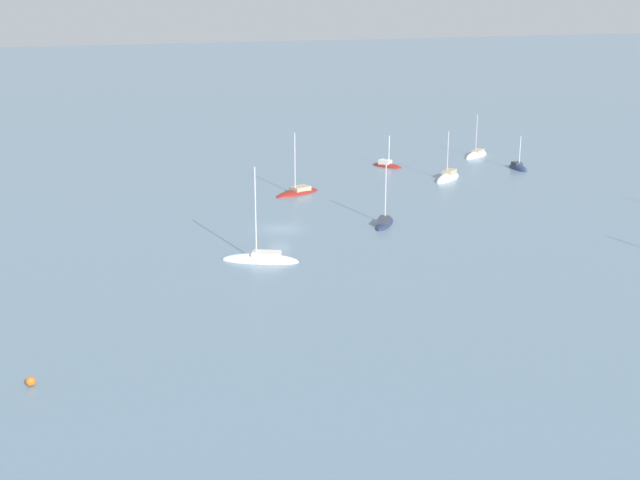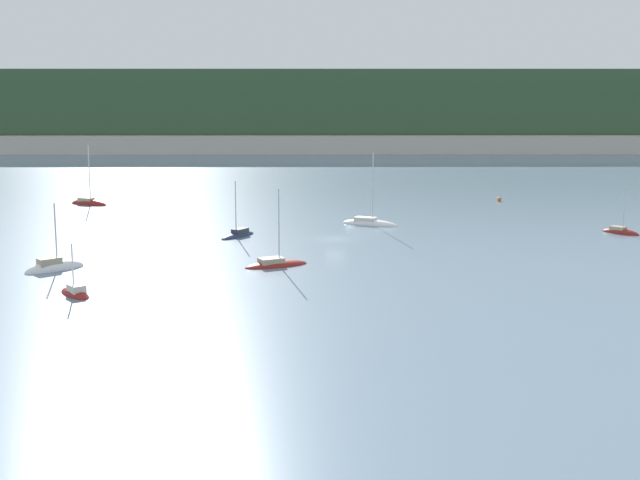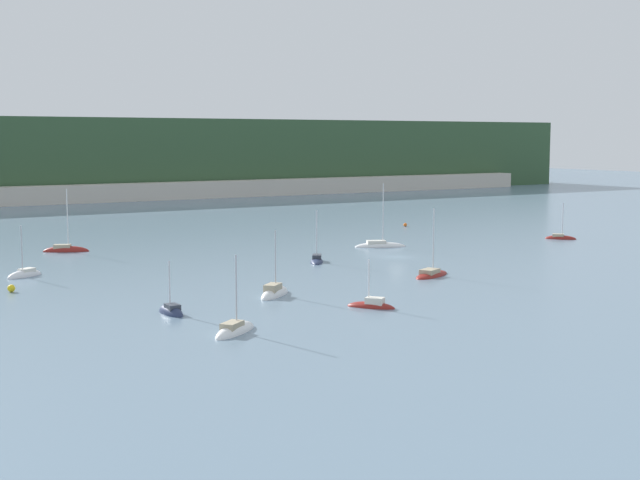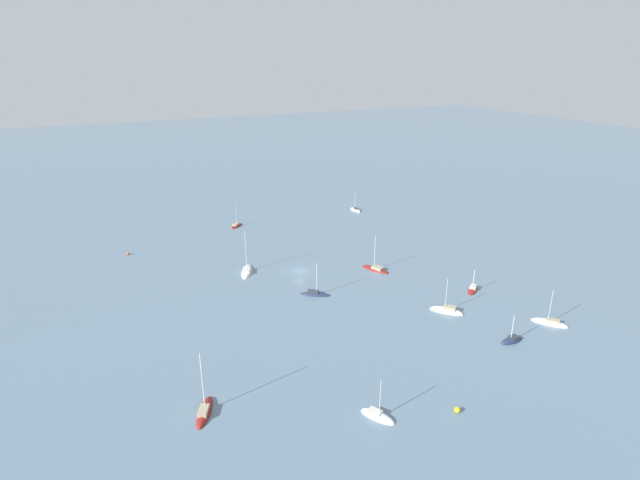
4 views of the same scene
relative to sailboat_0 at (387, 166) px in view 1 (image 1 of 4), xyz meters
name	(u,v)px [view 1 (image 1 of 4)]	position (x,y,z in m)	size (l,w,h in m)	color
ground_plane	(280,229)	(25.18, 29.56, -0.11)	(600.00, 600.00, 0.00)	slate
sailboat_0	(387,166)	(0.00, 0.00, 0.00)	(4.48, 5.11, 5.48)	maroon
sailboat_2	(261,260)	(30.19, 40.76, -0.02)	(8.39, 5.45, 10.83)	white
sailboat_4	(518,169)	(-18.66, 7.70, -0.04)	(1.68, 4.68, 6.06)	#232D4C
sailboat_5	(448,179)	(-5.17, 11.15, 0.00)	(6.29, 5.74, 8.15)	white
sailboat_7	(297,193)	(18.29, 13.04, -0.01)	(7.57, 5.25, 9.04)	maroon
sailboat_9	(384,224)	(12.68, 31.38, 0.01)	(4.92, 6.24, 7.81)	#232D4C
sailboat_10	(476,156)	(-17.18, -3.38, -0.03)	(6.36, 5.33, 7.83)	white
mooring_buoy_1	(31,381)	(53.23, 64.55, 0.24)	(0.71, 0.71, 0.71)	orange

